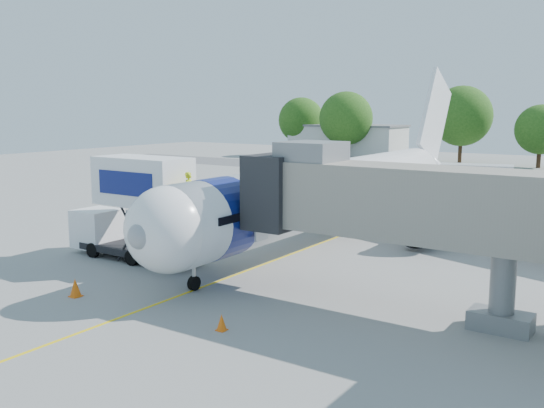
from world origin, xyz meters
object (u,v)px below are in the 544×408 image
Objects in this scene: ground_tug at (169,337)px; jet_bridge at (388,202)px; catering_hiloader at (135,208)px; aircraft at (339,190)px.

jet_bridge is at bearing 67.62° from ground_tug.
jet_bridge is 10.07m from ground_tug.
catering_hiloader is at bearing -179.99° from jet_bridge.
aircraft is at bearing 125.70° from jet_bridge.
jet_bridge is (7.99, -11.12, 1.39)m from aircraft.
ground_tug is at bearing -112.16° from jet_bridge.
catering_hiloader is at bearing 140.55° from ground_tug.
aircraft is 13.77m from jet_bridge.
jet_bridge reaches higher than ground_tug.
catering_hiloader is 2.20× the size of ground_tug.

